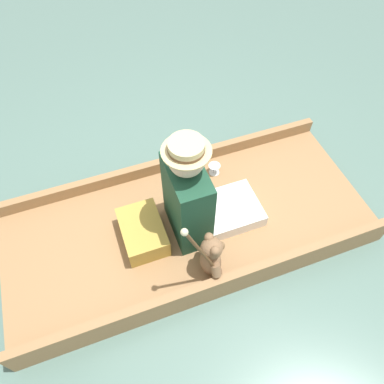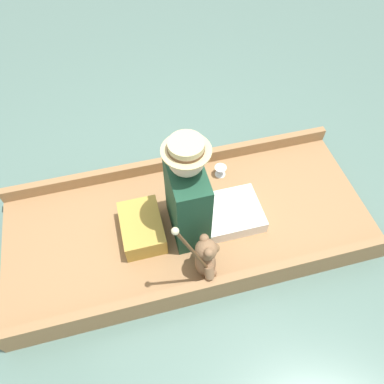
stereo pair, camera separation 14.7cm
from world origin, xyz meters
TOP-DOWN VIEW (x-y plane):
  - ground_plane at (0.00, 0.00)m, footprint 16.00×16.00m
  - punt_boat at (0.00, 0.00)m, footprint 1.20×2.79m
  - seat_cushion at (0.02, -0.36)m, footprint 0.42×0.30m
  - seated_person at (0.04, 0.04)m, footprint 0.44×0.72m
  - teddy_bear at (0.42, 0.01)m, footprint 0.28×0.17m
  - wine_glass at (-0.39, 0.37)m, footprint 0.10×0.10m
  - walking_cane at (0.50, -0.09)m, footprint 0.04×0.30m

SIDE VIEW (x-z plane):
  - ground_plane at x=0.00m, z-range 0.00..0.00m
  - punt_boat at x=0.00m, z-range -0.05..0.21m
  - wine_glass at x=-0.39m, z-range 0.16..0.25m
  - seat_cushion at x=0.02m, z-range 0.14..0.31m
  - teddy_bear at x=0.42m, z-range 0.13..0.53m
  - seated_person at x=0.04m, z-range 0.04..0.96m
  - walking_cane at x=0.50m, z-range 0.21..0.99m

